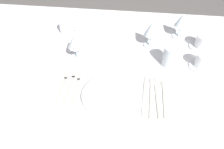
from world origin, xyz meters
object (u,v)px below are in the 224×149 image
(spoon_dessert, at_px, (157,92))
(wine_glass_centre, at_px, (152,29))
(dinner_plate, at_px, (109,95))
(coffee_cup_left, at_px, (66,26))
(fork_outer, at_px, (76,88))
(spoon_soup, at_px, (151,92))
(dinner_knife, at_px, (145,96))
(wine_glass_left, at_px, (75,41))
(drink_tumbler, at_px, (170,58))
(coffee_cup_right, at_px, (204,60))
(coffee_cup_far, at_px, (204,41))
(wine_glass_right, at_px, (182,21))
(fork_salad, at_px, (62,87))
(spoon_tea, at_px, (164,94))
(fork_inner, at_px, (70,88))

(spoon_dessert, xyz_separation_m, wine_glass_centre, (-0.03, 0.34, 0.10))
(dinner_plate, height_order, coffee_cup_left, coffee_cup_left)
(dinner_plate, relative_size, fork_outer, 1.19)
(fork_outer, distance_m, spoon_soup, 0.34)
(dinner_knife, bearing_deg, wine_glass_left, 147.76)
(fork_outer, relative_size, spoon_dessert, 0.89)
(dinner_plate, distance_m, wine_glass_left, 0.33)
(wine_glass_left, height_order, drink_tumbler, wine_glass_left)
(coffee_cup_right, height_order, coffee_cup_far, coffee_cup_right)
(wine_glass_right, bearing_deg, coffee_cup_left, -176.93)
(dinner_plate, xyz_separation_m, fork_salad, (-0.22, 0.03, -0.01))
(wine_glass_centre, bearing_deg, wine_glass_left, -158.77)
(spoon_soup, bearing_deg, spoon_tea, -3.86)
(wine_glass_left, height_order, wine_glass_right, wine_glass_left)
(spoon_tea, relative_size, drink_tumbler, 2.00)
(fork_inner, relative_size, dinner_knife, 0.98)
(dinner_knife, relative_size, coffee_cup_far, 2.26)
(wine_glass_centre, bearing_deg, wine_glass_right, 33.17)
(fork_salad, height_order, coffee_cup_left, coffee_cup_left)
(fork_salad, bearing_deg, wine_glass_centre, 42.25)
(spoon_soup, distance_m, spoon_tea, 0.06)
(spoon_soup, xyz_separation_m, coffee_cup_far, (0.28, 0.36, 0.04))
(fork_outer, xyz_separation_m, wine_glass_left, (-0.04, 0.22, 0.10))
(spoon_soup, height_order, coffee_cup_left, coffee_cup_left)
(spoon_soup, relative_size, spoon_dessert, 1.00)
(dinner_knife, xyz_separation_m, wine_glass_centre, (0.02, 0.37, 0.10))
(spoon_soup, relative_size, drink_tumbler, 2.17)
(coffee_cup_left, bearing_deg, wine_glass_centre, -8.74)
(fork_inner, relative_size, wine_glass_right, 1.55)
(spoon_dessert, bearing_deg, wine_glass_left, 154.15)
(dinner_plate, distance_m, drink_tumbler, 0.37)
(fork_outer, height_order, coffee_cup_far, coffee_cup_far)
(spoon_dessert, relative_size, coffee_cup_far, 2.23)
(fork_outer, relative_size, coffee_cup_left, 1.99)
(fork_inner, relative_size, drink_tumbler, 2.16)
(fork_inner, bearing_deg, wine_glass_left, 93.60)
(dinner_knife, bearing_deg, coffee_cup_left, 136.43)
(coffee_cup_left, relative_size, wine_glass_right, 0.70)
(dinner_knife, bearing_deg, fork_outer, 178.55)
(fork_outer, xyz_separation_m, wine_glass_centre, (0.33, 0.36, 0.10))
(wine_glass_left, bearing_deg, coffee_cup_far, 13.77)
(wine_glass_centre, bearing_deg, fork_outer, -132.55)
(fork_outer, distance_m, wine_glass_left, 0.24)
(dinner_knife, height_order, wine_glass_centre, wine_glass_centre)
(spoon_soup, relative_size, spoon_tea, 1.09)
(fork_salad, relative_size, coffee_cup_left, 1.96)
(coffee_cup_left, bearing_deg, coffee_cup_right, -16.64)
(dinner_knife, height_order, spoon_tea, spoon_tea)
(fork_outer, relative_size, fork_salad, 1.01)
(wine_glass_centre, bearing_deg, dinner_knife, -93.22)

